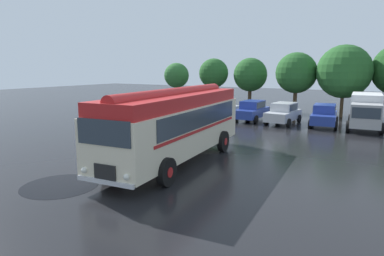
% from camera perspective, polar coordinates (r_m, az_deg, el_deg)
% --- Properties ---
extents(ground_plane, '(120.00, 120.00, 0.00)m').
position_cam_1_polar(ground_plane, '(16.24, -5.27, -5.70)').
color(ground_plane, black).
extents(vintage_bus, '(3.53, 10.30, 3.49)m').
position_cam_1_polar(vintage_bus, '(15.84, -2.81, 0.95)').
color(vintage_bus, beige).
rests_on(vintage_bus, ground).
extents(car_near_left, '(2.21, 4.32, 1.66)m').
position_cam_1_polar(car_near_left, '(29.86, 4.67, 3.17)').
color(car_near_left, silver).
rests_on(car_near_left, ground).
extents(car_mid_left, '(1.98, 4.21, 1.66)m').
position_cam_1_polar(car_mid_left, '(29.20, 9.97, 2.90)').
color(car_mid_left, navy).
rests_on(car_mid_left, ground).
extents(car_mid_right, '(2.12, 4.28, 1.66)m').
position_cam_1_polar(car_mid_right, '(28.03, 15.01, 2.42)').
color(car_mid_right, '#B7BABF').
rests_on(car_mid_right, ground).
extents(car_far_right, '(2.34, 4.37, 1.66)m').
position_cam_1_polar(car_far_right, '(27.69, 21.16, 1.99)').
color(car_far_right, navy).
rests_on(car_far_right, ground).
extents(box_van, '(2.65, 5.89, 2.50)m').
position_cam_1_polar(box_van, '(27.92, 27.00, 2.71)').
color(box_van, silver).
rests_on(box_van, ground).
extents(tree_far_left, '(2.89, 2.89, 4.95)m').
position_cam_1_polar(tree_far_left, '(40.39, -2.65, 8.69)').
color(tree_far_left, '#4C3823').
rests_on(tree_far_left, ground).
extents(tree_left_of_centre, '(3.16, 3.16, 5.38)m').
position_cam_1_polar(tree_left_of_centre, '(37.60, 3.57, 9.19)').
color(tree_left_of_centre, '#4C3823').
rests_on(tree_left_of_centre, ground).
extents(tree_centre, '(3.47, 3.47, 5.41)m').
position_cam_1_polar(tree_centre, '(36.55, 9.63, 8.83)').
color(tree_centre, '#4C3823').
rests_on(tree_centre, ground).
extents(tree_right_of_centre, '(3.88, 3.88, 5.84)m').
position_cam_1_polar(tree_right_of_centre, '(34.43, 17.10, 8.92)').
color(tree_right_of_centre, '#4C3823').
rests_on(tree_right_of_centre, ground).
extents(tree_far_right, '(4.70, 4.70, 6.40)m').
position_cam_1_polar(tree_far_right, '(33.37, 24.03, 8.54)').
color(tree_far_right, '#4C3823').
rests_on(tree_far_right, ground).
extents(puddle_patch, '(2.85, 2.85, 0.01)m').
position_cam_1_polar(puddle_patch, '(13.98, -21.13, -8.96)').
color(puddle_patch, black).
rests_on(puddle_patch, ground).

